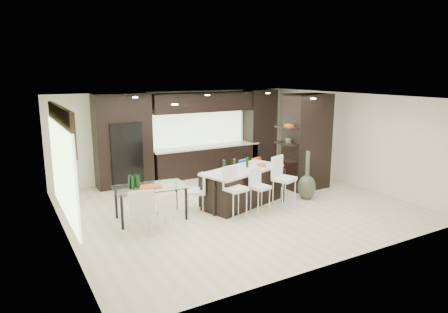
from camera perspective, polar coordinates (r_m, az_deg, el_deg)
ground at (r=10.12m, az=1.69°, el=-7.00°), size 8.00×8.00×0.00m
back_wall at (r=12.84m, az=-6.42°, el=3.22°), size 8.00×0.02×2.70m
left_wall at (r=8.45m, az=-22.12°, el=-2.21°), size 0.02×7.00×2.70m
right_wall at (r=12.30m, az=17.88°, el=2.33°), size 0.02×7.00×2.70m
ceiling at (r=9.59m, az=1.79°, el=8.44°), size 8.00×7.00×0.02m
window_left at (r=8.65m, az=-22.04°, el=-1.89°), size 0.04×3.20×1.90m
window_back at (r=13.02m, az=-3.94°, el=4.28°), size 3.40×0.04×1.20m
stone_accent at (r=8.50m, az=-22.31°, el=4.03°), size 0.08×3.00×0.80m
ceiling_spots at (r=9.80m, az=1.02°, el=8.41°), size 4.00×3.00×0.02m
back_cabinetry at (r=12.74m, az=-3.77°, el=3.21°), size 6.80×0.68×2.70m
refrigerator at (r=11.93m, az=-14.05°, el=0.31°), size 0.90×0.68×1.90m
partition_column at (r=11.61m, az=11.73°, el=2.11°), size 1.20×0.80×2.70m
kitchen_island at (r=10.09m, az=2.67°, el=-4.33°), size 2.39×1.57×0.92m
stool_left at (r=9.10m, az=1.71°, el=-5.98°), size 0.51×0.51×0.98m
stool_mid at (r=9.48m, az=5.16°, el=-5.56°), size 0.46×0.46×0.88m
stool_right at (r=9.82m, az=8.56°, el=-4.52°), size 0.60×0.60×1.05m
bench at (r=11.59m, az=4.48°, el=-3.28°), size 1.38×0.91×0.49m
floor_vase at (r=10.68m, az=11.79°, el=-2.63°), size 0.47×0.47×1.29m
dining_table at (r=9.26m, az=-10.39°, el=-6.54°), size 1.67×1.04×0.77m
chair_near at (r=8.60m, az=-8.74°, el=-7.89°), size 0.48×0.48×0.78m
chair_far at (r=8.38m, az=-11.85°, el=-7.96°), size 0.58×0.58×0.94m
chair_end at (r=9.64m, az=-4.19°, el=-5.38°), size 0.58×0.58×0.84m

